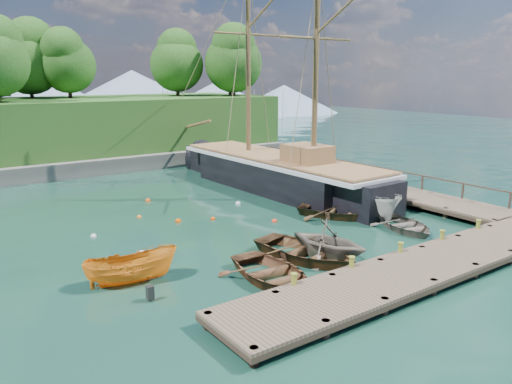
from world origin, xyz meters
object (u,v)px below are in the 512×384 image
Objects in this scene: rowboat_3 at (405,230)px; schooner at (278,176)px; rowboat_1 at (328,259)px; rowboat_2 at (306,259)px; rowboat_4 at (338,217)px; rowboat_0 at (272,281)px; cabin_boat_white at (373,216)px; motorboat_orange at (132,283)px.

schooner is (0.42, 11.66, 1.05)m from rowboat_3.
schooner reaches higher than rowboat_1.
rowboat_2 is 7.38m from rowboat_4.
rowboat_0 is 0.91× the size of rowboat_2.
rowboat_4 is (5.23, 4.66, 0.00)m from rowboat_1.
rowboat_0 is 0.95× the size of cabin_boat_white.
schooner is (6.75, 12.37, 1.05)m from rowboat_1.
rowboat_0 is 16.62m from schooner.
cabin_boat_white is (10.65, 4.17, 0.00)m from rowboat_0.
rowboat_1 is 0.75× the size of cabin_boat_white.
schooner is (15.02, 9.80, 1.05)m from motorboat_orange.
rowboat_1 reaches higher than rowboat_4.
motorboat_orange is at bearing -157.59° from cabin_boat_white.
motorboat_orange is 0.76× the size of cabin_boat_white.
cabin_boat_white is at bearing -63.05° from rowboat_4.
cabin_boat_white reaches higher than rowboat_4.
schooner reaches higher than motorboat_orange.
rowboat_1 is 0.78× the size of rowboat_4.
motorboat_orange reaches higher than rowboat_4.
motorboat_orange is at bearing 149.33° from rowboat_0.
rowboat_4 is at bearing 34.08° from rowboat_0.
schooner is at bearing 103.11° from rowboat_3.
cabin_boat_white is (15.30, 1.02, 0.00)m from motorboat_orange.
rowboat_1 is at bearing -134.37° from cabin_boat_white.
rowboat_2 reaches higher than rowboat_3.
motorboat_orange is 0.14× the size of schooner.
rowboat_4 is at bearing 120.67° from rowboat_3.
rowboat_3 is at bearing -86.79° from motorboat_orange.
rowboat_4 reaches higher than rowboat_0.
schooner is at bearing 54.77° from rowboat_0.
rowboat_4 is at bearing 20.96° from rowboat_2.
rowboat_3 is at bearing -85.13° from cabin_boat_white.
rowboat_3 is 1.04× the size of motorboat_orange.
rowboat_1 is 0.72× the size of rowboat_2.
motorboat_orange is (-14.59, 1.86, 0.00)m from rowboat_3.
cabin_boat_white reaches higher than rowboat_2.
rowboat_0 is 1.20× the size of rowboat_3.
motorboat_orange is (-13.50, -2.09, 0.00)m from rowboat_4.
rowboat_1 is at bearing -43.84° from rowboat_2.
rowboat_2 is at bearing -95.01° from motorboat_orange.
rowboat_0 is at bearing -157.39° from rowboat_3.
rowboat_0 is 0.98× the size of rowboat_4.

